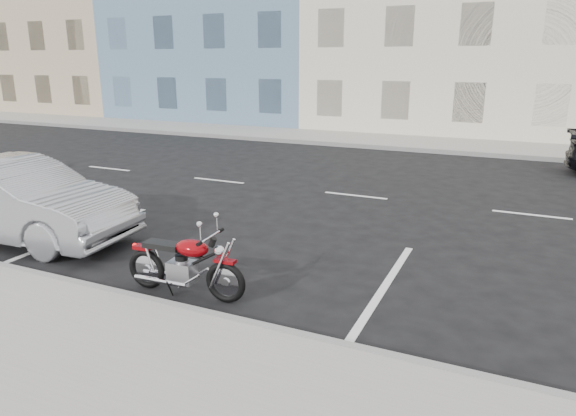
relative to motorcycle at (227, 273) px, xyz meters
The scene contains 9 objects.
ground 6.68m from the motorcycle, 73.74° to the left, with size 120.00×120.00×0.00m, color black.
sidewalk_far 15.42m from the motorcycle, 101.73° to the left, with size 80.00×3.40×0.15m, color gray.
curb_near 3.21m from the motorcycle, 169.12° to the right, with size 80.00×0.12×0.16m, color gray.
curb_far 13.76m from the motorcycle, 103.17° to the left, with size 80.00×0.12×0.16m, color gray.
bldg_far_west 33.59m from the motorcycle, 136.76° to the left, with size 12.00×12.00×12.00m, color tan.
bldg_blue 26.44m from the motorcycle, 118.13° to the left, with size 12.00×12.00×13.00m, color slate.
bldg_cream 23.31m from the motorcycle, 90.34° to the left, with size 12.00×12.00×11.50m, color beige.
motorcycle is the anchor object (origin of this frame).
sedan_silver 4.99m from the motorcycle, behind, with size 1.59×4.57×1.51m, color #96989D.
Camera 1 is at (1.60, -11.98, 3.26)m, focal length 32.00 mm.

